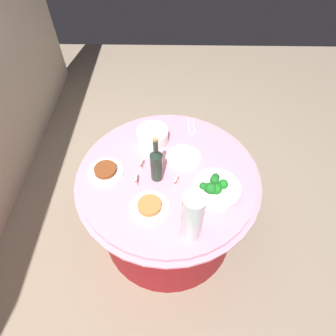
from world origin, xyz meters
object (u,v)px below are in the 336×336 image
(food_plate_stir_fry, at_px, (106,171))
(label_placard_rear, at_px, (142,164))
(wine_bottle, at_px, (156,164))
(decorative_fruit_vase, at_px, (192,219))
(food_plate_peanuts, at_px, (150,206))
(label_placard_mid, at_px, (136,180))
(plate_stack, at_px, (153,136))
(food_plate_rice, at_px, (184,157))
(serving_tongs, at_px, (192,126))
(broccoli_bowl, at_px, (215,189))
(label_placard_front, at_px, (176,181))

(food_plate_stir_fry, xyz_separation_m, label_placard_rear, (0.04, -0.22, 0.02))
(wine_bottle, height_order, decorative_fruit_vase, decorative_fruit_vase)
(food_plate_peanuts, relative_size, label_placard_rear, 4.00)
(label_placard_mid, bearing_deg, plate_stack, -12.32)
(label_placard_rear, bearing_deg, food_plate_rice, -73.22)
(wine_bottle, xyz_separation_m, decorative_fruit_vase, (-0.37, -0.19, 0.02))
(wine_bottle, bearing_deg, food_plate_rice, -47.02)
(food_plate_rice, distance_m, label_placard_rear, 0.28)
(food_plate_stir_fry, distance_m, food_plate_rice, 0.50)
(plate_stack, height_order, decorative_fruit_vase, decorative_fruit_vase)
(plate_stack, bearing_deg, label_placard_rear, 166.98)
(serving_tongs, xyz_separation_m, food_plate_rice, (-0.30, 0.06, 0.01))
(food_plate_peanuts, xyz_separation_m, food_plate_rice, (0.38, -0.20, -0.00))
(plate_stack, height_order, label_placard_mid, plate_stack)
(wine_bottle, relative_size, food_plate_peanuts, 1.53)
(label_placard_mid, xyz_separation_m, label_placard_rear, (0.12, -0.02, 0.00))
(plate_stack, height_order, wine_bottle, wine_bottle)
(decorative_fruit_vase, distance_m, serving_tongs, 0.84)
(label_placard_mid, bearing_deg, broccoli_bowl, -98.35)
(label_placard_rear, bearing_deg, food_plate_peanuts, -167.67)
(label_placard_mid, bearing_deg, decorative_fruit_vase, -136.40)
(food_plate_peanuts, distance_m, label_placard_mid, 0.20)
(plate_stack, relative_size, label_placard_mid, 3.82)
(food_plate_rice, xyz_separation_m, label_placard_mid, (-0.20, 0.29, 0.02))
(label_placard_rear, bearing_deg, label_placard_mid, 169.08)
(wine_bottle, bearing_deg, label_placard_mid, 110.06)
(label_placard_mid, bearing_deg, label_placard_front, -91.38)
(decorative_fruit_vase, bearing_deg, label_placard_mid, 43.60)
(decorative_fruit_vase, relative_size, food_plate_rice, 1.55)
(food_plate_stir_fry, xyz_separation_m, food_plate_peanuts, (-0.25, -0.29, 0.00))
(label_placard_mid, distance_m, label_placard_rear, 0.12)
(food_plate_stir_fry, bearing_deg, food_plate_rice, -75.77)
(food_plate_stir_fry, distance_m, label_placard_mid, 0.21)
(food_plate_stir_fry, distance_m, label_placard_front, 0.44)
(wine_bottle, height_order, food_plate_peanuts, wine_bottle)
(decorative_fruit_vase, height_order, label_placard_rear, decorative_fruit_vase)
(plate_stack, bearing_deg, food_plate_stir_fry, 135.43)
(food_plate_peanuts, distance_m, label_placard_rear, 0.30)
(decorative_fruit_vase, bearing_deg, label_placard_front, 12.99)
(broccoli_bowl, height_order, food_plate_stir_fry, broccoli_bowl)
(broccoli_bowl, xyz_separation_m, food_plate_peanuts, (-0.11, 0.37, -0.03))
(food_plate_peanuts, relative_size, food_plate_rice, 1.00)
(serving_tongs, bearing_deg, broccoli_bowl, -168.59)
(wine_bottle, distance_m, food_plate_stir_fry, 0.34)
(food_plate_stir_fry, height_order, food_plate_rice, food_plate_stir_fry)
(food_plate_stir_fry, relative_size, food_plate_rice, 1.00)
(broccoli_bowl, distance_m, decorative_fruit_vase, 0.32)
(food_plate_peanuts, height_order, label_placard_mid, label_placard_mid)
(broccoli_bowl, relative_size, label_placard_mid, 5.09)
(serving_tongs, relative_size, food_plate_peanuts, 0.76)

